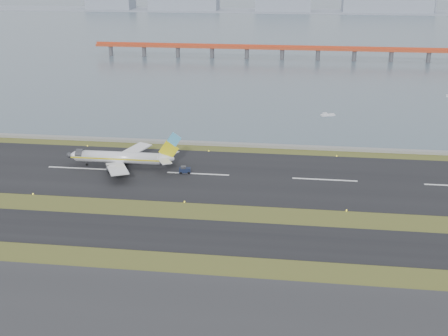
{
  "coord_description": "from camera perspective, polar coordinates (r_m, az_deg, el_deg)",
  "views": [
    {
      "loc": [
        29.45,
        -134.7,
        64.83
      ],
      "look_at": [
        9.41,
        22.0,
        5.49
      ],
      "focal_mm": 45.0,
      "sensor_mm": 36.0,
      "label": 1
    }
  ],
  "objects": [
    {
      "name": "far_shoreline",
      "position": [
        757.15,
        6.31,
        16.02
      ],
      "size": [
        1400.0,
        80.0,
        60.5
      ],
      "color": "#8891A1",
      "rests_on": "ground"
    },
    {
      "name": "workboat_near",
      "position": [
        250.01,
        10.45,
        5.33
      ],
      "size": [
        6.53,
        4.21,
        1.52
      ],
      "rotation": [
        0.0,
        0.0,
        0.39
      ],
      "color": "silver",
      "rests_on": "ground"
    },
    {
      "name": "runway_strip",
      "position": [
        179.41,
        -2.66,
        -0.6
      ],
      "size": [
        1000.0,
        45.0,
        0.1
      ],
      "primitive_type": "cube",
      "color": "black",
      "rests_on": "ground"
    },
    {
      "name": "red_pier",
      "position": [
        389.09,
        5.95,
        11.97
      ],
      "size": [
        260.0,
        5.0,
        10.2
      ],
      "color": "#B73F1F",
      "rests_on": "ground"
    },
    {
      "name": "pushback_tug",
      "position": [
        180.02,
        -4.03,
        -0.19
      ],
      "size": [
        3.93,
        2.67,
        2.34
      ],
      "rotation": [
        0.0,
        0.0,
        0.16
      ],
      "color": "#121A33",
      "rests_on": "ground"
    },
    {
      "name": "taxiway_strip",
      "position": [
        141.84,
        -5.56,
        -6.69
      ],
      "size": [
        1000.0,
        18.0,
        0.1
      ],
      "primitive_type": "cube",
      "color": "black",
      "rests_on": "ground"
    },
    {
      "name": "ground",
      "position": [
        152.36,
        -4.58,
        -4.67
      ],
      "size": [
        1000.0,
        1000.0,
        0.0
      ],
      "primitive_type": "plane",
      "color": "#3C4719",
      "rests_on": "ground"
    },
    {
      "name": "airliner",
      "position": [
        186.64,
        -10.25,
        1.05
      ],
      "size": [
        38.52,
        32.89,
        12.8
      ],
      "color": "white",
      "rests_on": "ground"
    },
    {
      "name": "seawall",
      "position": [
        207.15,
        -1.25,
        2.49
      ],
      "size": [
        1000.0,
        2.5,
        1.0
      ],
      "primitive_type": "cube",
      "color": "gray",
      "rests_on": "ground"
    },
    {
      "name": "bay_water",
      "position": [
        598.95,
        4.57,
        14.31
      ],
      "size": [
        1400.0,
        800.0,
        1.3
      ],
      "primitive_type": "cube",
      "color": "#495C69",
      "rests_on": "ground"
    }
  ]
}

